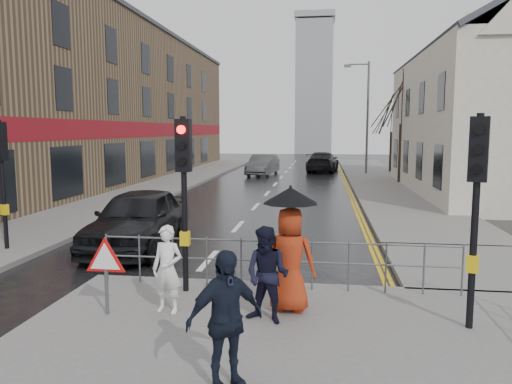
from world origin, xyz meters
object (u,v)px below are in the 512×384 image
(pedestrian_with_umbrella, at_px, (290,246))
(car_mid, at_px, (263,165))
(pedestrian_b, at_px, (267,275))
(car_parked, at_px, (138,219))
(pedestrian_a, at_px, (167,269))
(pedestrian_d, at_px, (225,320))

(pedestrian_with_umbrella, xyz_separation_m, car_mid, (-3.77, 27.57, -0.54))
(pedestrian_b, relative_size, car_parked, 0.33)
(pedestrian_a, distance_m, car_mid, 27.95)
(pedestrian_a, bearing_deg, car_mid, 104.49)
(pedestrian_a, height_order, car_mid, pedestrian_a)
(pedestrian_b, xyz_separation_m, pedestrian_with_umbrella, (0.33, 0.57, 0.36))
(car_mid, bearing_deg, pedestrian_b, -76.61)
(car_mid, bearing_deg, pedestrian_with_umbrella, -75.79)
(car_parked, relative_size, car_mid, 1.06)
(pedestrian_b, distance_m, car_mid, 28.35)
(pedestrian_with_umbrella, relative_size, car_parked, 0.45)
(pedestrian_a, bearing_deg, pedestrian_b, 3.30)
(pedestrian_with_umbrella, relative_size, pedestrian_d, 1.26)
(pedestrian_with_umbrella, height_order, pedestrian_d, pedestrian_with_umbrella)
(pedestrian_a, xyz_separation_m, pedestrian_d, (1.49, -2.42, 0.11))
(pedestrian_d, height_order, car_parked, pedestrian_d)
(pedestrian_d, distance_m, car_parked, 8.34)
(pedestrian_with_umbrella, bearing_deg, car_parked, 134.32)
(pedestrian_a, height_order, pedestrian_d, pedestrian_d)
(pedestrian_a, bearing_deg, pedestrian_d, -47.37)
(car_parked, xyz_separation_m, car_mid, (0.74, 22.95, -0.08))
(pedestrian_with_umbrella, xyz_separation_m, pedestrian_d, (-0.60, -2.76, -0.29))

